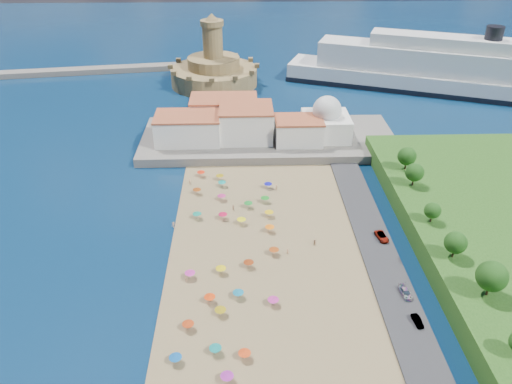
{
  "coord_description": "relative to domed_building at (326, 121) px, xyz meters",
  "views": [
    {
      "loc": [
        0.35,
        -90.32,
        76.76
      ],
      "look_at": [
        4.0,
        25.0,
        8.0
      ],
      "focal_mm": 35.0,
      "sensor_mm": 36.0,
      "label": 1
    }
  ],
  "objects": [
    {
      "name": "ground",
      "position": [
        -30.0,
        -71.0,
        -8.97
      ],
      "size": [
        700.0,
        700.0,
        0.0
      ],
      "primitive_type": "plane",
      "color": "#071938",
      "rests_on": "ground"
    },
    {
      "name": "terrace",
      "position": [
        -20.0,
        2.0,
        -7.47
      ],
      "size": [
        90.0,
        36.0,
        3.0
      ],
      "primitive_type": "cube",
      "color": "#59544C",
      "rests_on": "ground"
    },
    {
      "name": "jetty",
      "position": [
        -42.0,
        37.0,
        -7.77
      ],
      "size": [
        18.0,
        70.0,
        2.4
      ],
      "primitive_type": "cube",
      "color": "#59544C",
      "rests_on": "ground"
    },
    {
      "name": "breakwater",
      "position": [
        -140.0,
        82.0,
        -7.67
      ],
      "size": [
        199.03,
        34.77,
        2.6
      ],
      "primitive_type": "cube",
      "rotation": [
        0.0,
        0.0,
        0.14
      ],
      "color": "#59544C",
      "rests_on": "ground"
    },
    {
      "name": "waterfront_buildings",
      "position": [
        -33.05,
        2.64,
        -1.1
      ],
      "size": [
        57.0,
        29.0,
        11.0
      ],
      "color": "silver",
      "rests_on": "terrace"
    },
    {
      "name": "domed_building",
      "position": [
        0.0,
        0.0,
        0.0
      ],
      "size": [
        16.0,
        16.0,
        15.0
      ],
      "color": "silver",
      "rests_on": "terrace"
    },
    {
      "name": "fortress",
      "position": [
        -42.0,
        67.0,
        -2.29
      ],
      "size": [
        40.0,
        40.0,
        32.4
      ],
      "color": "#957C4A",
      "rests_on": "ground"
    },
    {
      "name": "cruise_ship",
      "position": [
        59.89,
        54.9,
        -0.06
      ],
      "size": [
        135.96,
        69.17,
        30.12
      ],
      "color": "black",
      "rests_on": "ground"
    },
    {
      "name": "beach_parasols",
      "position": [
        -32.64,
        -80.94,
        -6.83
      ],
      "size": [
        32.45,
        117.07,
        2.2
      ],
      "color": "gray",
      "rests_on": "beach"
    },
    {
      "name": "beachgoers",
      "position": [
        -33.25,
        -60.34,
        -7.85
      ],
      "size": [
        37.86,
        96.94,
        1.88
      ],
      "color": "tan",
      "rests_on": "beach"
    },
    {
      "name": "parked_cars",
      "position": [
        6.0,
        -70.81,
        -7.58
      ],
      "size": [
        3.2,
        34.26,
        1.43
      ],
      "color": "gray",
      "rests_on": "promenade"
    },
    {
      "name": "hillside_trees",
      "position": [
        18.33,
        -76.21,
        1.14
      ],
      "size": [
        10.99,
        103.56,
        8.09
      ],
      "color": "#382314",
      "rests_on": "hillside"
    }
  ]
}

